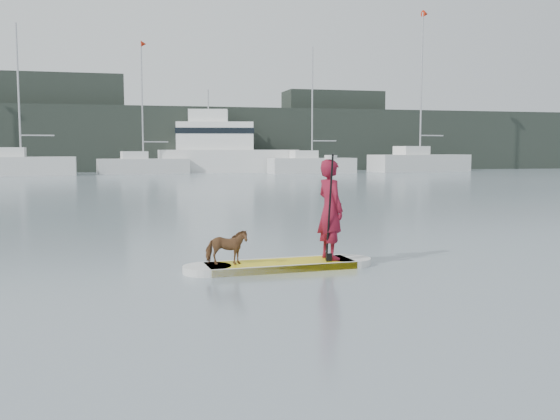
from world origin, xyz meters
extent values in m
plane|color=slate|center=(0.00, 0.00, 0.00)|extent=(140.00, 140.00, 0.00)
cube|color=yellow|center=(-0.54, 2.01, 0.06)|extent=(2.54, 0.95, 0.12)
cylinder|color=silver|center=(-1.78, 1.93, 0.06)|extent=(0.80, 0.80, 0.12)
cylinder|color=silver|center=(0.71, 2.09, 0.06)|extent=(0.80, 0.80, 0.12)
cube|color=silver|center=(-0.56, 2.38, 0.06)|extent=(2.50, 0.21, 0.12)
cube|color=silver|center=(-0.51, 1.64, 0.06)|extent=(2.50, 0.21, 0.12)
imported|color=maroon|center=(0.37, 2.07, 0.98)|extent=(0.54, 0.70, 1.73)
cylinder|color=silver|center=(0.37, 2.07, 1.88)|extent=(0.22, 0.22, 0.07)
imported|color=brown|center=(-1.46, 1.95, 0.41)|extent=(0.74, 0.43, 0.58)
cylinder|color=black|center=(0.28, 1.83, 1.00)|extent=(0.05, 0.30, 1.89)
cube|color=black|center=(0.28, 1.83, 0.10)|extent=(0.10, 0.03, 0.32)
cube|color=silver|center=(-10.94, 44.17, 0.73)|extent=(8.29, 3.15, 1.46)
cube|color=white|center=(-11.75, 44.12, 1.83)|extent=(2.38, 2.02, 0.73)
cylinder|color=#B7B7BC|center=(-10.94, 44.17, 6.58)|extent=(0.15, 0.15, 10.24)
cylinder|color=#B7B7BC|center=(-9.69, 44.23, 3.14)|extent=(2.51, 0.24, 0.10)
cube|color=silver|center=(-1.55, 46.20, 0.63)|extent=(7.75, 3.29, 1.25)
cube|color=white|center=(-2.29, 46.11, 1.56)|extent=(2.30, 1.89, 0.63)
cylinder|color=#B7B7BC|center=(-1.55, 46.20, 6.08)|extent=(0.13, 0.13, 9.66)
cylinder|color=#B7B7BC|center=(-0.48, 46.35, 2.68)|extent=(2.14, 0.37, 0.09)
cone|color=#B7210B|center=(-1.32, 46.23, 10.82)|extent=(0.51, 0.56, 0.50)
cube|color=silver|center=(12.67, 43.74, 0.65)|extent=(7.52, 2.74, 1.30)
cube|color=white|center=(11.93, 43.70, 1.62)|extent=(2.15, 1.78, 0.65)
cylinder|color=#B7B7BC|center=(12.67, 43.74, 6.03)|extent=(0.13, 0.13, 9.46)
cylinder|color=#B7B7BC|center=(13.78, 43.79, 2.78)|extent=(2.23, 0.19, 0.09)
cube|color=silver|center=(23.59, 45.20, 0.78)|extent=(10.17, 4.79, 1.56)
cube|color=white|center=(22.63, 45.00, 1.95)|extent=(3.09, 2.53, 0.78)
cylinder|color=#B7B7BC|center=(23.59, 45.20, 8.01)|extent=(0.16, 0.16, 12.91)
cylinder|color=#B7B7BC|center=(24.90, 45.46, 3.34)|extent=(2.64, 0.64, 0.11)
cone|color=#B7210B|center=(23.86, 45.25, 14.35)|extent=(0.67, 0.72, 0.62)
cube|color=silver|center=(6.06, 47.54, 1.00)|extent=(12.74, 5.94, 2.01)
cube|color=white|center=(4.86, 47.76, 3.23)|extent=(7.18, 4.20, 2.45)
cube|color=white|center=(4.25, 47.87, 5.01)|extent=(3.75, 2.67, 1.11)
cube|color=black|center=(4.86, 47.76, 3.68)|extent=(7.31, 4.29, 0.50)
cylinder|color=#B7B7BC|center=(4.25, 47.87, 6.46)|extent=(0.11, 0.11, 1.78)
cube|color=black|center=(0.00, 53.00, 3.00)|extent=(90.00, 6.00, 6.00)
cube|color=black|center=(-10.00, 54.00, 4.50)|extent=(14.00, 4.00, 9.00)
cube|color=black|center=(18.00, 54.00, 4.00)|extent=(10.00, 4.00, 8.00)
camera|label=1|loc=(-3.04, -8.09, 2.01)|focal=40.00mm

